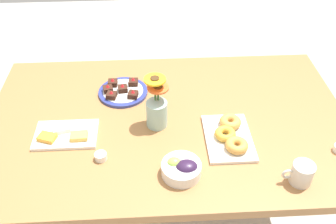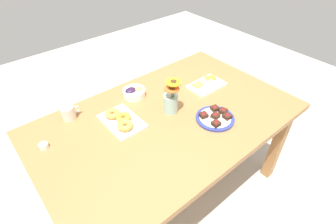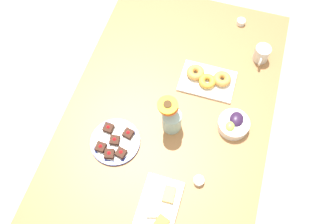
# 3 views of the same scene
# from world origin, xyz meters

# --- Properties ---
(ground_plane) EXTENTS (6.00, 6.00, 0.00)m
(ground_plane) POSITION_xyz_m (0.00, 0.00, 0.00)
(ground_plane) COLOR #B7B2A8
(dining_table) EXTENTS (1.60, 1.00, 0.74)m
(dining_table) POSITION_xyz_m (0.00, 0.00, 0.65)
(dining_table) COLOR #9E6B3D
(dining_table) RESTS_ON ground_plane
(coffee_mug) EXTENTS (0.12, 0.08, 0.09)m
(coffee_mug) POSITION_xyz_m (-0.46, 0.38, 0.78)
(coffee_mug) COLOR beige
(coffee_mug) RESTS_ON dining_table
(grape_bowl) EXTENTS (0.15, 0.15, 0.07)m
(grape_bowl) POSITION_xyz_m (-0.03, 0.32, 0.77)
(grape_bowl) COLOR white
(grape_bowl) RESTS_ON dining_table
(cheese_platter) EXTENTS (0.26, 0.17, 0.03)m
(cheese_platter) POSITION_xyz_m (0.43, 0.09, 0.75)
(cheese_platter) COLOR white
(cheese_platter) RESTS_ON dining_table
(croissant_platter) EXTENTS (0.19, 0.28, 0.05)m
(croissant_platter) POSITION_xyz_m (-0.25, 0.14, 0.76)
(croissant_platter) COLOR white
(croissant_platter) RESTS_ON dining_table
(jam_cup_honey) EXTENTS (0.05, 0.05, 0.03)m
(jam_cup_honey) POSITION_xyz_m (0.28, 0.22, 0.76)
(jam_cup_honey) COLOR white
(jam_cup_honey) RESTS_ON dining_table
(dessert_plate) EXTENTS (0.23, 0.23, 0.05)m
(dessert_plate) POSITION_xyz_m (0.21, -0.20, 0.75)
(dessert_plate) COLOR navy
(dessert_plate) RESTS_ON dining_table
(flower_vase) EXTENTS (0.10, 0.11, 0.23)m
(flower_vase) POSITION_xyz_m (0.05, 0.03, 0.82)
(flower_vase) COLOR #99C1B7
(flower_vase) RESTS_ON dining_table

